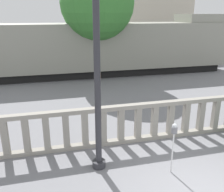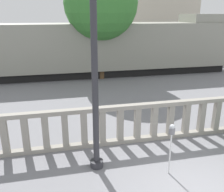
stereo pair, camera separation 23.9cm
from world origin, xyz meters
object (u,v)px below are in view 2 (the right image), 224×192
(lamppost, at_px, (94,50))
(train_near, at_px, (37,50))
(parking_meter, at_px, (172,135))
(tree_left, at_px, (101,3))

(lamppost, xyz_separation_m, train_near, (-2.13, 11.33, -1.49))
(parking_meter, height_order, train_near, train_near)
(tree_left, bearing_deg, parking_meter, -90.68)
(train_near, bearing_deg, parking_meter, -71.47)
(lamppost, relative_size, parking_meter, 3.92)
(lamppost, xyz_separation_m, tree_left, (2.05, 10.24, 1.49))
(train_near, bearing_deg, tree_left, -14.55)
(parking_meter, relative_size, train_near, 0.05)
(lamppost, distance_m, parking_meter, 3.00)
(train_near, distance_m, tree_left, 5.25)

